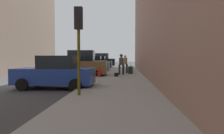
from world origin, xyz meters
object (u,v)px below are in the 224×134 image
Objects in this scene: parked_gray_coupe at (91,64)px; fire_hydrant at (99,72)px; pedestrian_in_tan_coat at (125,63)px; parked_bronze_suv at (80,65)px; rolling_suitcase at (131,70)px; parked_black_suv at (101,61)px; traffic_light at (79,32)px; parked_dark_green_sedan at (97,63)px; duffel_bag at (116,75)px; pedestrian_with_beanie at (121,63)px; parked_blue_sedan at (55,73)px.

fire_hydrant is at bearing -76.77° from parked_gray_coupe.
parked_gray_coupe is 2.48× the size of pedestrian_in_tan_coat.
pedestrian_in_tan_coat reaches higher than fire_hydrant.
rolling_suitcase is (4.33, 2.01, -0.54)m from parked_bronze_suv.
traffic_light reaches higher than parked_black_suv.
parked_black_suv is (0.00, 17.28, 0.00)m from parked_bronze_suv.
parked_black_suv is 6.60× the size of fire_hydrant.
parked_black_suv reaches higher than parked_dark_green_sedan.
fire_hydrant is 0.41× the size of pedestrian_in_tan_coat.
parked_bronze_suv is at bearing 166.87° from duffel_bag.
fire_hydrant is at bearing -35.81° from parked_bronze_suv.
parked_bronze_suv is 2.63× the size of pedestrian_with_beanie.
traffic_light reaches higher than parked_blue_sedan.
parked_dark_green_sedan is at bearing 103.95° from duffel_bag.
fire_hydrant is 8.30m from traffic_light.
traffic_light is 2.11× the size of pedestrian_in_tan_coat.
rolling_suitcase is 2.36× the size of duffel_bag.
pedestrian_in_tan_coat is at bearing 63.63° from fire_hydrant.
parked_bronze_suv is 4.73m from pedestrian_in_tan_coat.
parked_bronze_suv is at bearing -155.10° from rolling_suitcase.
parked_dark_green_sedan is 2.37× the size of pedestrian_with_beanie.
parked_bronze_suv reaches higher than parked_dark_green_sedan.
parked_gray_coupe is 6.03× the size of fire_hydrant.
duffel_bag is at bearing 24.01° from fire_hydrant.
pedestrian_with_beanie is at bearing -78.04° from parked_black_suv.
parked_bronze_suv is at bearing -90.00° from parked_dark_green_sedan.
parked_gray_coupe is 6.52m from pedestrian_with_beanie.
parked_bronze_suv is at bearing -165.99° from pedestrian_with_beanie.
parked_dark_green_sedan is 9.77m from pedestrian_in_tan_coat.
parked_bronze_suv is (-0.00, 6.57, 0.18)m from parked_blue_sedan.
fire_hydrant is at bearing -84.46° from parked_black_suv.
rolling_suitcase is (2.52, 3.31, -0.01)m from fire_hydrant.
parked_blue_sedan is at bearing -117.96° from duffel_bag.
parked_black_suv is 2.62× the size of pedestrian_with_beanie.
parked_gray_coupe is at bearing 122.27° from pedestrian_with_beanie.
parked_blue_sedan is at bearing 124.27° from traffic_light.
parked_bronze_suv is 4.49× the size of rolling_suitcase.
duffel_bag is (1.25, 8.56, -2.47)m from traffic_light.
pedestrian_with_beanie reaches higher than rolling_suitcase.
pedestrian_with_beanie reaches higher than parked_dark_green_sedan.
parked_blue_sedan is 0.91× the size of parked_bronze_suv.
parked_dark_green_sedan is 11.44m from pedestrian_with_beanie.
traffic_light is at bearing -83.25° from parked_gray_coupe.
traffic_light is (1.85, -26.57, 1.73)m from parked_black_suv.
parked_black_suv reaches higher than parked_blue_sedan.
parked_gray_coupe is 1.18× the size of traffic_light.
traffic_light is at bearing -78.71° from parked_bronze_suv.
traffic_light is 2.03× the size of pedestrian_with_beanie.
rolling_suitcase is at bearing -57.29° from pedestrian_in_tan_coat.
fire_hydrant is (1.80, -13.07, -0.35)m from parked_dark_green_sedan.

